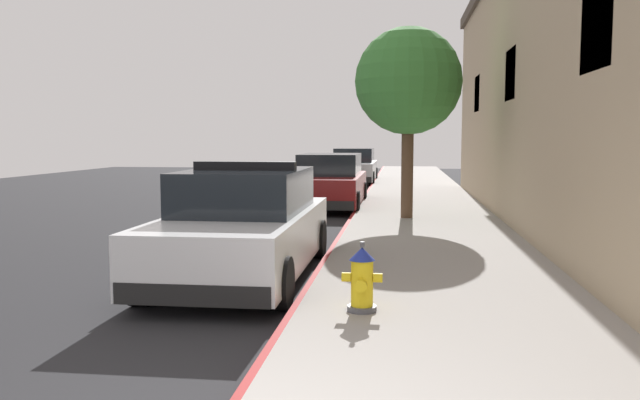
{
  "coord_description": "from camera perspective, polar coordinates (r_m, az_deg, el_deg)",
  "views": [
    {
      "loc": [
        1.12,
        -3.31,
        2.02
      ],
      "look_at": [
        -0.2,
        7.27,
        1.0
      ],
      "focal_mm": 36.5,
      "sensor_mm": 36.0,
      "label": 1
    }
  ],
  "objects": [
    {
      "name": "ground_plane",
      "position": [
        14.52,
        -14.88,
        -3.11
      ],
      "size": [
        29.01,
        60.0,
        0.2
      ],
      "primitive_type": "cube",
      "color": "#232326"
    },
    {
      "name": "sidewalk_pavement",
      "position": [
        13.46,
        9.55,
        -2.92
      ],
      "size": [
        3.41,
        60.0,
        0.15
      ],
      "primitive_type": "cube",
      "color": "gray",
      "rests_on": "ground"
    },
    {
      "name": "curb_painted_edge",
      "position": [
        13.5,
        2.11,
        -2.82
      ],
      "size": [
        0.08,
        60.0,
        0.15
      ],
      "primitive_type": "cube",
      "color": "maroon",
      "rests_on": "ground"
    },
    {
      "name": "storefront_building",
      "position": [
        15.31,
        25.9,
        9.56
      ],
      "size": [
        5.34,
        22.39,
        6.49
      ],
      "color": "tan",
      "rests_on": "ground"
    },
    {
      "name": "police_cruiser",
      "position": [
        9.47,
        -6.62,
        -2.31
      ],
      "size": [
        1.94,
        4.84,
        1.68
      ],
      "color": "white",
      "rests_on": "ground"
    },
    {
      "name": "parked_car_silver_ahead",
      "position": [
        18.77,
        0.87,
        1.56
      ],
      "size": [
        1.94,
        4.84,
        1.56
      ],
      "color": "maroon",
      "rests_on": "ground"
    },
    {
      "name": "parked_car_dark_far",
      "position": [
        28.91,
        3.02,
        2.93
      ],
      "size": [
        1.94,
        4.84,
        1.56
      ],
      "color": "#B2B5BA",
      "rests_on": "ground"
    },
    {
      "name": "fire_hydrant",
      "position": [
        7.08,
        3.7,
        -6.96
      ],
      "size": [
        0.44,
        0.4,
        0.76
      ],
      "color": "#4C4C51",
      "rests_on": "sidewalk_pavement"
    },
    {
      "name": "street_tree",
      "position": [
        15.39,
        7.75,
        10.22
      ],
      "size": [
        2.48,
        2.48,
        4.42
      ],
      "color": "brown",
      "rests_on": "sidewalk_pavement"
    }
  ]
}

